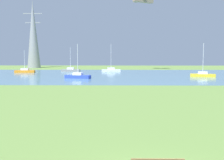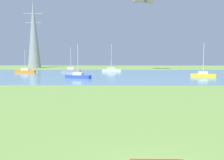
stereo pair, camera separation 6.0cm
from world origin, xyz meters
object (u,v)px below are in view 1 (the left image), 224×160
at_px(sailboat_blue, 78,76).
at_px(electricity_pylon, 33,34).
at_px(sailboat_yellow, 203,75).
at_px(light_aircraft, 143,0).
at_px(sailboat_white, 111,70).
at_px(sailboat_orange, 25,71).
at_px(sailboat_gray, 71,70).

bearing_deg(sailboat_blue, electricity_pylon, 117.22).
relative_size(sailboat_yellow, electricity_pylon, 0.30).
distance_m(sailboat_blue, light_aircraft, 35.76).
bearing_deg(sailboat_white, sailboat_orange, -168.98).
distance_m(sailboat_yellow, sailboat_white, 24.77).
bearing_deg(sailboat_orange, sailboat_blue, -45.27).
bearing_deg(sailboat_orange, sailboat_white, 11.02).
height_order(sailboat_gray, light_aircraft, light_aircraft).
height_order(sailboat_white, light_aircraft, light_aircraft).
distance_m(sailboat_orange, electricity_pylon, 27.82).
relative_size(sailboat_white, electricity_pylon, 0.32).
relative_size(sailboat_blue, sailboat_orange, 1.16).
xyz_separation_m(sailboat_blue, electricity_pylon, (-20.87, 40.58, 10.93)).
bearing_deg(sailboat_gray, sailboat_white, -0.55).
height_order(sailboat_orange, sailboat_white, sailboat_white).
distance_m(sailboat_white, electricity_pylon, 35.61).
height_order(sailboat_gray, sailboat_orange, sailboat_gray).
bearing_deg(sailboat_yellow, sailboat_white, 138.99).
bearing_deg(electricity_pylon, sailboat_orange, -77.74).
bearing_deg(sailboat_white, sailboat_gray, 179.45).
bearing_deg(sailboat_gray, sailboat_orange, -158.24).
height_order(sailboat_blue, sailboat_orange, sailboat_blue).
bearing_deg(sailboat_white, electricity_pylon, 142.03).
bearing_deg(light_aircraft, sailboat_white, -143.04).
xyz_separation_m(sailboat_gray, sailboat_white, (10.65, -0.10, 0.01)).
relative_size(sailboat_yellow, sailboat_white, 0.93).
xyz_separation_m(sailboat_yellow, light_aircraft, (-9.86, 22.91, 19.17)).
relative_size(sailboat_blue, electricity_pylon, 0.28).
height_order(sailboat_gray, sailboat_blue, sailboat_blue).
bearing_deg(sailboat_blue, sailboat_white, 73.49).
xyz_separation_m(sailboat_blue, sailboat_orange, (-15.44, 15.59, -0.01)).
distance_m(sailboat_blue, electricity_pylon, 46.93).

